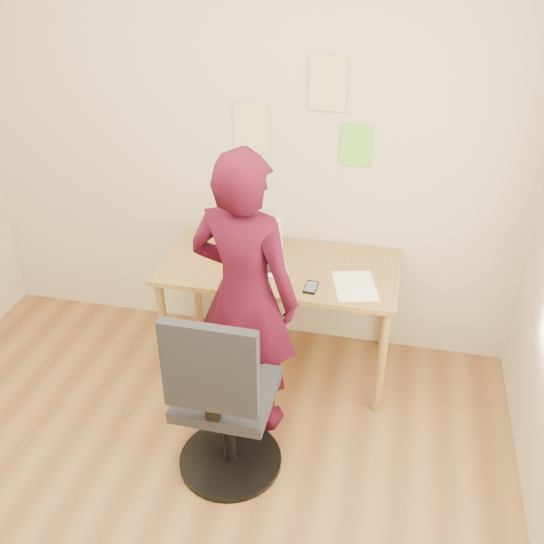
% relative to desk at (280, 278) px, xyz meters
% --- Properties ---
extents(room, '(3.58, 3.58, 2.78)m').
position_rel_desk_xyz_m(room, '(-0.33, -1.38, 0.70)').
color(room, brown).
rests_on(room, ground).
extents(desk, '(1.40, 0.70, 0.74)m').
position_rel_desk_xyz_m(desk, '(0.00, 0.00, 0.00)').
color(desk, olive).
rests_on(desk, ground).
extents(laptop, '(0.43, 0.41, 0.25)m').
position_rel_desk_xyz_m(laptop, '(-0.14, -0.03, 0.14)').
color(laptop, '#BAB9C1').
rests_on(laptop, desk).
extents(paper_sheet, '(0.30, 0.37, 0.00)m').
position_rel_desk_xyz_m(paper_sheet, '(0.46, -0.13, 0.09)').
color(paper_sheet, white).
rests_on(paper_sheet, desk).
extents(phone, '(0.07, 0.13, 0.01)m').
position_rel_desk_xyz_m(phone, '(0.22, -0.21, 0.09)').
color(phone, black).
rests_on(phone, desk).
extents(wall_note_left, '(0.21, 0.00, 0.30)m').
position_rel_desk_xyz_m(wall_note_left, '(-0.26, 0.36, 0.79)').
color(wall_note_left, '#D7CD80').
rests_on(wall_note_left, room).
extents(wall_note_mid, '(0.21, 0.00, 0.30)m').
position_rel_desk_xyz_m(wall_note_mid, '(0.19, 0.36, 1.07)').
color(wall_note_mid, '#D7CD80').
rests_on(wall_note_mid, room).
extents(wall_note_right, '(0.18, 0.00, 0.24)m').
position_rel_desk_xyz_m(wall_note_right, '(0.37, 0.36, 0.73)').
color(wall_note_right, '#6BD830').
rests_on(wall_note_right, room).
extents(office_chair, '(0.55, 0.55, 1.05)m').
position_rel_desk_xyz_m(office_chair, '(-0.08, -0.94, -0.20)').
color(office_chair, black).
rests_on(office_chair, ground).
extents(person, '(0.66, 0.50, 1.63)m').
position_rel_desk_xyz_m(person, '(-0.09, -0.49, 0.16)').
color(person, '#380717').
rests_on(person, ground).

